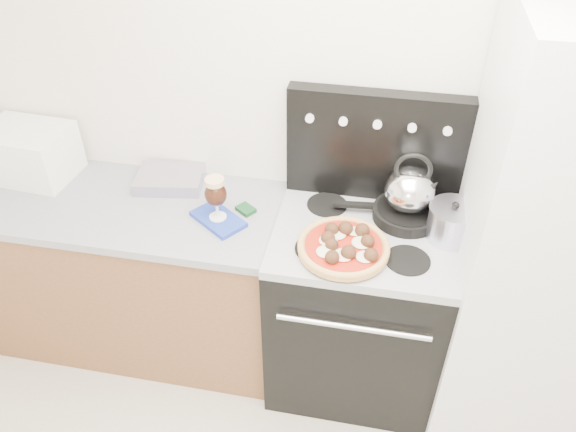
% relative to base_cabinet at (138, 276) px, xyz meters
% --- Properties ---
extents(room_shell, '(3.52, 3.01, 2.52)m').
position_rel_base_cabinet_xyz_m(room_shell, '(1.02, -0.91, 0.82)').
color(room_shell, beige).
rests_on(room_shell, ground).
extents(base_cabinet, '(1.45, 0.60, 0.86)m').
position_rel_base_cabinet_xyz_m(base_cabinet, '(0.00, 0.00, 0.00)').
color(base_cabinet, brown).
rests_on(base_cabinet, ground).
extents(countertop, '(1.48, 0.63, 0.04)m').
position_rel_base_cabinet_xyz_m(countertop, '(0.00, 0.00, 0.45)').
color(countertop, '#92929D').
rests_on(countertop, base_cabinet).
extents(stove_body, '(0.76, 0.65, 0.88)m').
position_rel_base_cabinet_xyz_m(stove_body, '(1.10, -0.02, 0.01)').
color(stove_body, black).
rests_on(stove_body, ground).
extents(cooktop, '(0.76, 0.65, 0.04)m').
position_rel_base_cabinet_xyz_m(cooktop, '(1.10, -0.02, 0.47)').
color(cooktop, '#ADADB2').
rests_on(cooktop, stove_body).
extents(backguard, '(0.76, 0.08, 0.50)m').
position_rel_base_cabinet_xyz_m(backguard, '(1.10, 0.25, 0.74)').
color(backguard, black).
rests_on(backguard, cooktop).
extents(fridge, '(0.64, 0.68, 1.90)m').
position_rel_base_cabinet_xyz_m(fridge, '(1.80, -0.05, 0.52)').
color(fridge, silver).
rests_on(fridge, ground).
extents(toaster_oven, '(0.41, 0.32, 0.24)m').
position_rel_base_cabinet_xyz_m(toaster_oven, '(-0.50, 0.13, 0.59)').
color(toaster_oven, white).
rests_on(toaster_oven, countertop).
extents(foil_sheet, '(0.33, 0.27, 0.06)m').
position_rel_base_cabinet_xyz_m(foil_sheet, '(0.17, 0.17, 0.50)').
color(foil_sheet, silver).
rests_on(foil_sheet, countertop).
extents(oven_mitt, '(0.27, 0.25, 0.02)m').
position_rel_base_cabinet_xyz_m(oven_mitt, '(0.47, -0.05, 0.48)').
color(oven_mitt, '#213AA9').
rests_on(oven_mitt, countertop).
extents(beer_glass, '(0.10, 0.10, 0.20)m').
position_rel_base_cabinet_xyz_m(beer_glass, '(0.47, -0.05, 0.59)').
color(beer_glass, black).
rests_on(beer_glass, oven_mitt).
extents(pizza_pan, '(0.37, 0.37, 0.01)m').
position_rel_base_cabinet_xyz_m(pizza_pan, '(1.03, -0.17, 0.50)').
color(pizza_pan, black).
rests_on(pizza_pan, cooktop).
extents(pizza, '(0.41, 0.41, 0.05)m').
position_rel_base_cabinet_xyz_m(pizza, '(1.03, -0.17, 0.53)').
color(pizza, '#DB9251').
rests_on(pizza, pizza_pan).
extents(skillet, '(0.31, 0.31, 0.05)m').
position_rel_base_cabinet_xyz_m(skillet, '(1.27, 0.10, 0.52)').
color(skillet, black).
rests_on(skillet, cooktop).
extents(tea_kettle, '(0.23, 0.23, 0.23)m').
position_rel_base_cabinet_xyz_m(tea_kettle, '(1.27, 0.10, 0.66)').
color(tea_kettle, silver).
rests_on(tea_kettle, skillet).
extents(stock_pot, '(0.20, 0.20, 0.14)m').
position_rel_base_cabinet_xyz_m(stock_pot, '(1.45, 0.00, 0.56)').
color(stock_pot, silver).
rests_on(stock_pot, cooktop).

